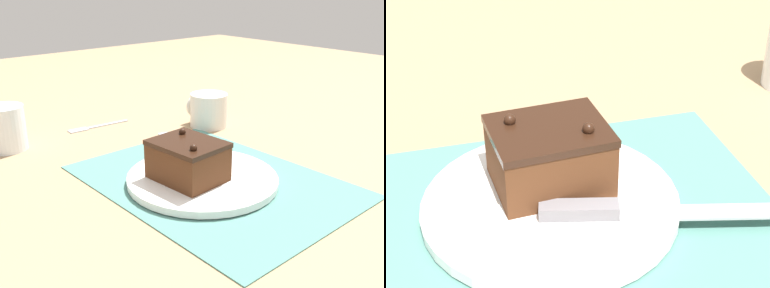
# 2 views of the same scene
# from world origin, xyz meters

# --- Properties ---
(ground_plane) EXTENTS (3.00, 3.00, 0.00)m
(ground_plane) POSITION_xyz_m (0.00, 0.00, 0.00)
(ground_plane) COLOR #9E7F5B
(placemat_woven) EXTENTS (0.46, 0.34, 0.00)m
(placemat_woven) POSITION_xyz_m (0.00, 0.00, 0.00)
(placemat_woven) COLOR slate
(placemat_woven) RESTS_ON ground_plane
(cake_plate) EXTENTS (0.26, 0.26, 0.01)m
(cake_plate) POSITION_xyz_m (0.01, 0.02, 0.01)
(cake_plate) COLOR white
(cake_plate) RESTS_ON placemat_woven
(chocolate_cake) EXTENTS (0.12, 0.10, 0.08)m
(chocolate_cake) POSITION_xyz_m (0.01, 0.05, 0.05)
(chocolate_cake) COLOR #512D19
(chocolate_cake) RESTS_ON cake_plate
(serving_knife) EXTENTS (0.24, 0.08, 0.01)m
(serving_knife) POSITION_xyz_m (0.06, -0.02, 0.02)
(serving_knife) COLOR slate
(serving_knife) RESTS_ON cake_plate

